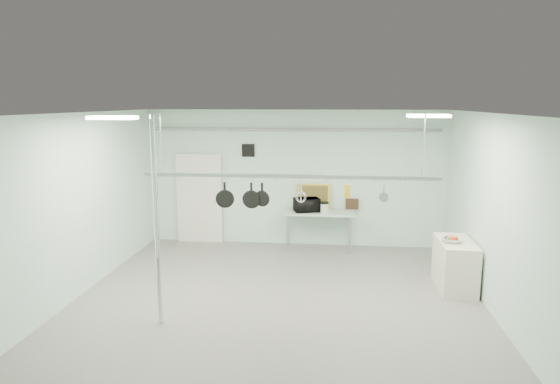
# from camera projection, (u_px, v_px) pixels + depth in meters

# --- Properties ---
(floor) EXTENTS (8.00, 8.00, 0.00)m
(floor) POSITION_uv_depth(u_px,v_px,m) (274.00, 312.00, 8.14)
(floor) COLOR gray
(floor) RESTS_ON ground
(ceiling) EXTENTS (7.00, 8.00, 0.02)m
(ceiling) POSITION_uv_depth(u_px,v_px,m) (274.00, 115.00, 7.57)
(ceiling) COLOR silver
(ceiling) RESTS_ON back_wall
(back_wall) EXTENTS (7.00, 0.02, 3.20)m
(back_wall) POSITION_uv_depth(u_px,v_px,m) (295.00, 178.00, 11.76)
(back_wall) COLOR silver
(back_wall) RESTS_ON floor
(right_wall) EXTENTS (0.02, 8.00, 3.20)m
(right_wall) POSITION_uv_depth(u_px,v_px,m) (505.00, 222.00, 7.48)
(right_wall) COLOR silver
(right_wall) RESTS_ON floor
(door) EXTENTS (1.10, 0.10, 2.20)m
(door) POSITION_uv_depth(u_px,v_px,m) (200.00, 199.00, 12.06)
(door) COLOR silver
(door) RESTS_ON floor
(wall_vent) EXTENTS (0.30, 0.04, 0.30)m
(wall_vent) POSITION_uv_depth(u_px,v_px,m) (248.00, 150.00, 11.74)
(wall_vent) COLOR black
(wall_vent) RESTS_ON back_wall
(conduit_pipe) EXTENTS (6.60, 0.07, 0.07)m
(conduit_pipe) POSITION_uv_depth(u_px,v_px,m) (295.00, 129.00, 11.47)
(conduit_pipe) COLOR gray
(conduit_pipe) RESTS_ON back_wall
(chrome_pole) EXTENTS (0.08, 0.08, 3.20)m
(chrome_pole) POSITION_uv_depth(u_px,v_px,m) (157.00, 223.00, 7.46)
(chrome_pole) COLOR silver
(chrome_pole) RESTS_ON floor
(prep_table) EXTENTS (1.60, 0.70, 0.91)m
(prep_table) POSITION_uv_depth(u_px,v_px,m) (319.00, 214.00, 11.45)
(prep_table) COLOR silver
(prep_table) RESTS_ON floor
(side_cabinet) EXTENTS (0.60, 1.20, 0.90)m
(side_cabinet) POSITION_uv_depth(u_px,v_px,m) (455.00, 265.00, 9.09)
(side_cabinet) COLOR beige
(side_cabinet) RESTS_ON floor
(pot_rack) EXTENTS (4.80, 0.06, 1.00)m
(pot_rack) POSITION_uv_depth(u_px,v_px,m) (289.00, 174.00, 8.02)
(pot_rack) COLOR #B7B7BC
(pot_rack) RESTS_ON ceiling
(light_panel_left) EXTENTS (0.65, 0.30, 0.05)m
(light_panel_left) POSITION_uv_depth(u_px,v_px,m) (112.00, 118.00, 7.03)
(light_panel_left) COLOR white
(light_panel_left) RESTS_ON ceiling
(light_panel_right) EXTENTS (0.65, 0.30, 0.05)m
(light_panel_right) POSITION_uv_depth(u_px,v_px,m) (429.00, 116.00, 7.91)
(light_panel_right) COLOR white
(light_panel_right) RESTS_ON ceiling
(microwave) EXTENTS (0.65, 0.53, 0.31)m
(microwave) POSITION_uv_depth(u_px,v_px,m) (307.00, 205.00, 11.38)
(microwave) COLOR black
(microwave) RESTS_ON prep_table
(coffee_canister) EXTENTS (0.22, 0.22, 0.21)m
(coffee_canister) POSITION_uv_depth(u_px,v_px,m) (325.00, 208.00, 11.24)
(coffee_canister) COLOR silver
(coffee_canister) RESTS_ON prep_table
(painting_large) EXTENTS (0.78, 0.15, 0.58)m
(painting_large) POSITION_uv_depth(u_px,v_px,m) (314.00, 196.00, 11.69)
(painting_large) COLOR gold
(painting_large) RESTS_ON prep_table
(painting_small) EXTENTS (0.31, 0.11, 0.25)m
(painting_small) POSITION_uv_depth(u_px,v_px,m) (352.00, 204.00, 11.63)
(painting_small) COLOR #302011
(painting_small) RESTS_ON prep_table
(fruit_bowl) EXTENTS (0.43, 0.43, 0.09)m
(fruit_bowl) POSITION_uv_depth(u_px,v_px,m) (451.00, 240.00, 8.92)
(fruit_bowl) COLOR silver
(fruit_bowl) RESTS_ON side_cabinet
(skillet_left) EXTENTS (0.31, 0.10, 0.41)m
(skillet_left) POSITION_uv_depth(u_px,v_px,m) (225.00, 194.00, 8.19)
(skillet_left) COLOR black
(skillet_left) RESTS_ON pot_rack
(skillet_mid) EXTENTS (0.30, 0.08, 0.43)m
(skillet_mid) POSITION_uv_depth(u_px,v_px,m) (251.00, 195.00, 8.15)
(skillet_mid) COLOR black
(skillet_mid) RESTS_ON pot_rack
(skillet_right) EXTENTS (0.27, 0.14, 0.37)m
(skillet_right) POSITION_uv_depth(u_px,v_px,m) (262.00, 194.00, 8.12)
(skillet_right) COLOR black
(skillet_right) RESTS_ON pot_rack
(whisk) EXTENTS (0.19, 0.19, 0.29)m
(whisk) POSITION_uv_depth(u_px,v_px,m) (301.00, 192.00, 8.05)
(whisk) COLOR silver
(whisk) RESTS_ON pot_rack
(grater) EXTENTS (0.09, 0.05, 0.23)m
(grater) POSITION_uv_depth(u_px,v_px,m) (347.00, 191.00, 7.96)
(grater) COLOR #C68C17
(grater) RESTS_ON pot_rack
(saucepan) EXTENTS (0.17, 0.13, 0.28)m
(saucepan) POSITION_uv_depth(u_px,v_px,m) (384.00, 194.00, 7.90)
(saucepan) COLOR #B6B7BB
(saucepan) RESTS_ON pot_rack
(fruit_cluster) EXTENTS (0.24, 0.24, 0.09)m
(fruit_cluster) POSITION_uv_depth(u_px,v_px,m) (451.00, 238.00, 8.91)
(fruit_cluster) COLOR #B42210
(fruit_cluster) RESTS_ON fruit_bowl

